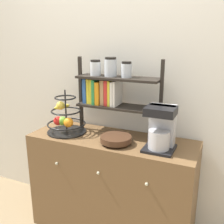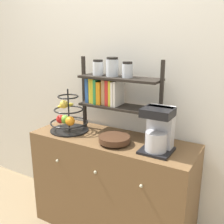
{
  "view_description": "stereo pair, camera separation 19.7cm",
  "coord_description": "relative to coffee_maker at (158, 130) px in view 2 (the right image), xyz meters",
  "views": [
    {
      "loc": [
        0.78,
        -1.5,
        1.59
      ],
      "look_at": [
        0.0,
        0.23,
        1.04
      ],
      "focal_mm": 42.0,
      "sensor_mm": 36.0,
      "label": 1
    },
    {
      "loc": [
        0.96,
        -1.41,
        1.59
      ],
      "look_at": [
        0.0,
        0.23,
        1.04
      ],
      "focal_mm": 42.0,
      "sensor_mm": 36.0,
      "label": 2
    }
  ],
  "objects": [
    {
      "name": "wall_back",
      "position": [
        -0.39,
        0.32,
        0.32
      ],
      "size": [
        7.0,
        0.05,
        2.6
      ],
      "primitive_type": "cube",
      "color": "silver",
      "rests_on": "ground_plane"
    },
    {
      "name": "sideboard",
      "position": [
        -0.39,
        0.04,
        -0.57
      ],
      "size": [
        1.31,
        0.48,
        0.83
      ],
      "color": "brown",
      "rests_on": "ground_plane"
    },
    {
      "name": "coffee_maker",
      "position": [
        0.0,
        0.0,
        0.0
      ],
      "size": [
        0.21,
        0.21,
        0.31
      ],
      "color": "black",
      "rests_on": "sideboard"
    },
    {
      "name": "fruit_stand",
      "position": [
        -0.79,
        0.0,
        -0.04
      ],
      "size": [
        0.32,
        0.32,
        0.36
      ],
      "color": "black",
      "rests_on": "sideboard"
    },
    {
      "name": "wooden_bowl",
      "position": [
        -0.32,
        -0.04,
        -0.12
      ],
      "size": [
        0.23,
        0.23,
        0.06
      ],
      "color": "#422819",
      "rests_on": "sideboard"
    },
    {
      "name": "shelf_hutch",
      "position": [
        -0.46,
        0.15,
        0.22
      ],
      "size": [
        0.7,
        0.2,
        0.61
      ],
      "color": "black",
      "rests_on": "sideboard"
    }
  ]
}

